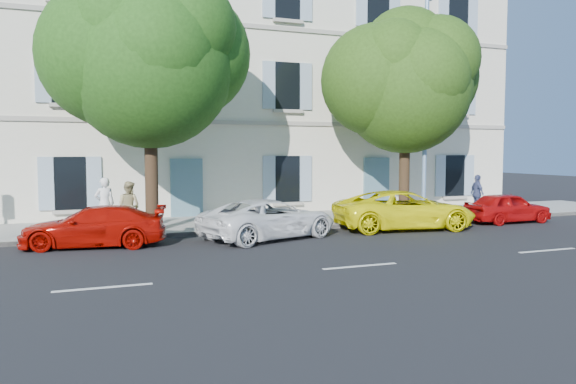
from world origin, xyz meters
name	(u,v)px	position (x,y,z in m)	size (l,w,h in m)	color
ground	(298,242)	(0.00, 0.00, 0.00)	(90.00, 90.00, 0.00)	black
sidewalk	(255,222)	(0.00, 4.45, 0.07)	(36.00, 4.50, 0.15)	#A09E96
kerb	(274,229)	(0.00, 2.28, 0.08)	(36.00, 0.16, 0.16)	#9E998E
building	(217,83)	(0.00, 10.20, 6.00)	(28.00, 7.00, 12.00)	silver
car_red_coupe	(94,226)	(-5.98, 1.30, 0.60)	(1.69, 4.16, 1.21)	#A60C04
car_white_coupe	(269,219)	(-0.65, 0.88, 0.64)	(2.13, 4.62, 1.28)	white
car_yellow_supercar	(405,210)	(4.58, 1.14, 0.70)	(2.33, 5.05, 1.40)	#FAEF0A
car_red_hatchback	(507,208)	(9.36, 1.25, 0.60)	(1.42, 3.52, 1.20)	#AC0A0A
tree_left	(149,65)	(-4.08, 2.87, 5.62)	(5.48, 5.48, 8.49)	#3A2819
tree_right	(406,88)	(5.98, 3.36, 5.31)	(5.22, 5.22, 8.04)	#3A2819
street_lamp	(428,94)	(6.57, 2.67, 5.03)	(0.39, 1.84, 8.61)	#7293BF
pedestrian_a	(105,204)	(-5.54, 3.67, 1.04)	(0.65, 0.43, 1.78)	white
pedestrian_b	(129,206)	(-4.78, 3.36, 0.98)	(0.80, 0.63, 1.65)	tan
pedestrian_c	(477,194)	(9.78, 3.52, 0.97)	(0.96, 0.40, 1.64)	#444F7E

